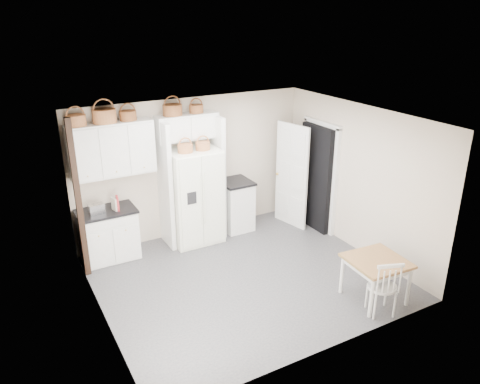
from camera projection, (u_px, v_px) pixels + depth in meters
floor at (245, 277)px, 7.59m from camera, size 4.50×4.50×0.00m
ceiling at (246, 119)px, 6.63m from camera, size 4.50×4.50×0.00m
wall_back at (192, 167)px, 8.74m from camera, size 4.50×0.00×4.50m
wall_left at (95, 236)px, 6.10m from camera, size 0.00×4.00×4.00m
wall_right at (358, 179)px, 8.13m from camera, size 0.00×4.00×4.00m
refrigerator at (194, 196)px, 8.52m from camera, size 0.91×0.73×1.76m
base_cab_left at (109, 235)px, 8.03m from camera, size 0.93×0.59×0.86m
base_cab_right at (235, 206)px, 9.13m from camera, size 0.54×0.65×0.95m
dining_table at (375, 279)px, 6.91m from camera, size 0.85×0.85×0.66m
windsor_chair at (382, 287)px, 6.56m from camera, size 0.52×0.50×0.85m
counter_left at (106, 211)px, 7.86m from camera, size 0.97×0.63×0.04m
counter_right at (235, 182)px, 8.95m from camera, size 0.58×0.69×0.04m
toaster at (96, 209)px, 7.68m from camera, size 0.26×0.17×0.17m
cookbook_red at (118, 203)px, 7.83m from camera, size 0.06×0.16×0.24m
cookbook_cream at (114, 204)px, 7.81m from camera, size 0.07×0.15×0.22m
basket_upper_a at (76, 121)px, 7.28m from camera, size 0.31×0.31×0.18m
basket_upper_b at (104, 116)px, 7.47m from camera, size 0.38×0.38×0.22m
basket_upper_c at (128, 116)px, 7.66m from camera, size 0.28×0.28×0.16m
basket_bridge_a at (172, 110)px, 8.00m from camera, size 0.34×0.34×0.19m
basket_bridge_b at (196, 109)px, 8.21m from camera, size 0.25×0.25×0.15m
basket_fridge_a at (185, 148)px, 8.01m from camera, size 0.27×0.27×0.14m
basket_fridge_b at (203, 146)px, 8.16m from camera, size 0.26×0.26×0.14m
upper_cabinet at (112, 149)px, 7.70m from camera, size 1.40×0.34×0.90m
bridge_cabinet at (187, 127)px, 8.23m from camera, size 1.12×0.34×0.45m
fridge_panel_left at (165, 186)px, 8.25m from camera, size 0.08×0.60×2.30m
fridge_panel_right at (217, 176)px, 8.71m from camera, size 0.08×0.60×2.30m
trim_post at (78, 201)px, 7.22m from camera, size 0.09×0.09×2.60m
doorway_void at (317, 178)px, 9.00m from camera, size 0.18×0.85×2.05m
door_slab at (292, 176)px, 9.11m from camera, size 0.21×0.79×2.05m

